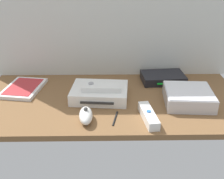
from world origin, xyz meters
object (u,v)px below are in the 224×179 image
(network_router, at_px, (163,78))
(remote_nunchuk, at_px, (86,115))
(game_console, at_px, (100,93))
(stylus_pen, at_px, (115,118))
(game_case, at_px, (24,88))
(remote_wand, at_px, (148,116))
(mini_computer, at_px, (188,97))
(remote_classic_pad, at_px, (102,86))

(network_router, bearing_deg, remote_nunchuk, -139.15)
(game_console, xyz_separation_m, stylus_pen, (0.06, -0.15, -0.02))
(game_console, bearing_deg, stylus_pen, -64.75)
(game_case, height_order, network_router, network_router)
(remote_wand, xyz_separation_m, remote_nunchuk, (-0.21, -0.00, 0.01))
(game_case, bearing_deg, remote_wand, -17.22)
(game_console, distance_m, remote_wand, 0.23)
(mini_computer, xyz_separation_m, remote_nunchuk, (-0.37, -0.12, -0.01))
(mini_computer, height_order, stylus_pen, mini_computer)
(stylus_pen, bearing_deg, game_console, 110.02)
(mini_computer, distance_m, network_router, 0.21)
(game_case, relative_size, network_router, 1.11)
(game_case, height_order, remote_classic_pad, remote_classic_pad)
(game_console, relative_size, remote_classic_pad, 1.53)
(network_router, relative_size, remote_classic_pad, 1.29)
(game_console, height_order, remote_wand, game_console)
(remote_classic_pad, distance_m, stylus_pen, 0.16)
(game_console, distance_m, remote_classic_pad, 0.03)
(network_router, distance_m, remote_wand, 0.33)
(network_router, height_order, stylus_pen, network_router)
(mini_computer, distance_m, stylus_pen, 0.29)
(mini_computer, relative_size, game_case, 0.87)
(remote_nunchuk, bearing_deg, network_router, 41.46)
(mini_computer, bearing_deg, remote_classic_pad, 172.92)
(remote_wand, height_order, stylus_pen, remote_wand)
(remote_nunchuk, height_order, remote_classic_pad, remote_classic_pad)
(game_console, relative_size, remote_wand, 1.48)
(game_case, bearing_deg, remote_classic_pad, -5.39)
(game_console, relative_size, mini_computer, 1.23)
(network_router, relative_size, remote_wand, 1.25)
(remote_nunchuk, relative_size, remote_classic_pad, 0.70)
(remote_wand, bearing_deg, remote_nunchuk, 173.08)
(mini_computer, height_order, network_router, mini_computer)
(remote_wand, bearing_deg, network_router, 63.56)
(mini_computer, distance_m, game_case, 0.65)
(mini_computer, relative_size, stylus_pen, 2.01)
(game_console, bearing_deg, network_router, 34.60)
(remote_wand, distance_m, stylus_pen, 0.11)
(game_console, height_order, remote_nunchuk, remote_nunchuk)
(remote_wand, bearing_deg, game_console, 128.14)
(network_router, relative_size, remote_nunchuk, 1.84)
(mini_computer, relative_size, remote_nunchuk, 1.76)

